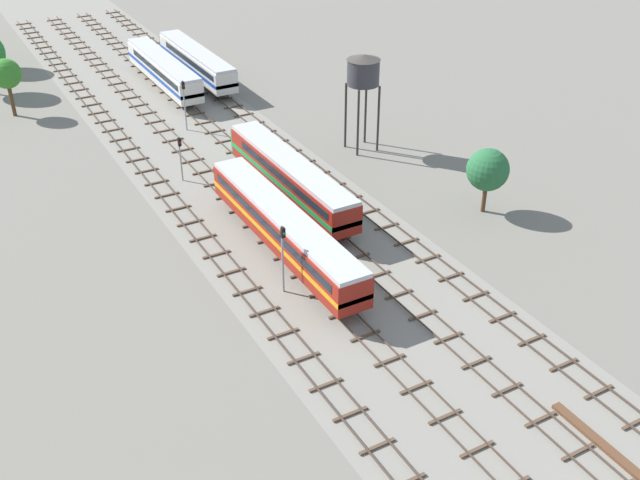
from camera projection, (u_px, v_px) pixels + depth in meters
name	position (u px, v px, depth m)	size (l,w,h in m)	color
ground_plane	(213.00, 155.00, 78.19)	(480.00, 480.00, 0.00)	slate
ballast_bed	(213.00, 155.00, 78.19)	(18.66, 176.00, 0.01)	gray
track_far_left	(142.00, 165.00, 75.78)	(2.40, 126.00, 0.29)	#47382D
track_left	(188.00, 155.00, 77.84)	(2.40, 126.00, 0.29)	#47382D
track_centre_left	(231.00, 145.00, 79.89)	(2.40, 126.00, 0.29)	#47382D
track_centre	(272.00, 137.00, 81.95)	(2.40, 126.00, 0.29)	#47382D
passenger_coach_left_nearest	(284.00, 227.00, 59.98)	(2.96, 22.00, 3.80)	maroon
diesel_railcar_centre_left_near	(291.00, 175.00, 68.21)	(2.96, 20.50, 3.80)	maroon
diesel_railcar_centre_left_mid	(163.00, 69.00, 94.11)	(2.96, 20.50, 3.80)	beige
diesel_railcar_centre_midfar	(197.00, 61.00, 97.06)	(2.96, 20.50, 3.80)	beige
water_tower	(363.00, 72.00, 75.24)	(3.44, 3.44, 10.12)	#2D2826
signal_post_nearest	(184.00, 99.00, 82.00)	(0.28, 0.47, 5.73)	gray
signal_post_near	(180.00, 153.00, 71.45)	(0.28, 0.47, 4.61)	gray
signal_post_mid	(283.00, 251.00, 54.95)	(0.28, 0.47, 5.74)	gray
lineside_tree_1	(488.00, 170.00, 65.58)	(3.78, 3.78, 6.02)	#4C331E
lineside_tree_2	(6.00, 74.00, 85.05)	(3.40, 3.40, 6.74)	#4C331E
spare_rail_bundle	(619.00, 459.00, 42.44)	(0.60, 10.00, 0.24)	brown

